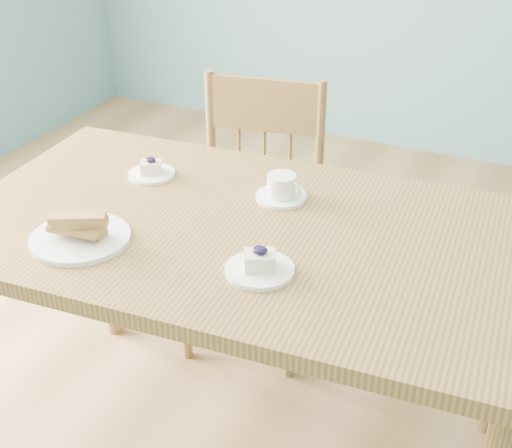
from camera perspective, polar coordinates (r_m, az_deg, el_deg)
name	(u,v)px	position (r m, az deg, el deg)	size (l,w,h in m)	color
room	(337,26)	(1.61, 6.48, 15.47)	(5.01, 5.01, 2.71)	#A3774C
dining_table	(243,252)	(1.89, -1.01, -2.29)	(1.59, 0.98, 0.82)	olive
dining_chair	(254,217)	(2.54, -0.20, 0.55)	(0.51, 0.50, 0.97)	olive
cheesecake_plate_near	(260,266)	(1.66, 0.30, -3.37)	(0.16, 0.16, 0.07)	white
cheesecake_plate_far	(151,171)	(2.13, -8.37, 4.21)	(0.14, 0.14, 0.06)	white
coffee_cup	(282,189)	(1.97, 2.08, 2.83)	(0.14, 0.14, 0.07)	white
biscotti_plate	(80,232)	(1.83, -13.94, -0.63)	(0.25, 0.25, 0.08)	white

